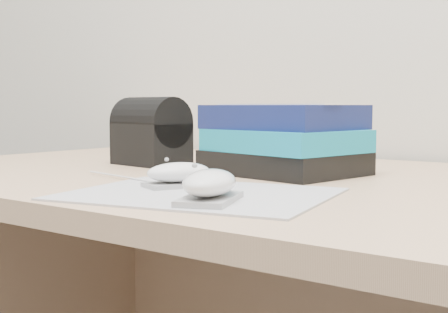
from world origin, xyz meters
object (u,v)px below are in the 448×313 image
Objects in this scene: mouse_front at (210,186)px; pouch at (151,132)px; book_stack at (284,140)px; mouse_rear at (179,174)px.

pouch is at bearing 141.17° from mouse_front.
book_stack is at bearing 106.66° from mouse_front.
mouse_rear is 0.40× the size of book_stack.
mouse_front is at bearing -34.81° from mouse_rear.
mouse_rear is 0.24m from book_stack.
book_stack is 0.29m from pouch.
pouch reaches higher than mouse_rear.
mouse_rear is 0.14m from mouse_front.
book_stack reaches higher than mouse_rear.
mouse_front is (0.12, -0.08, 0.00)m from mouse_rear.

